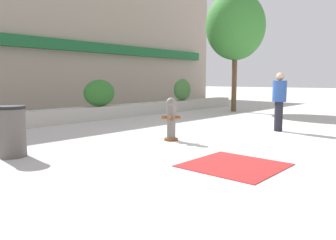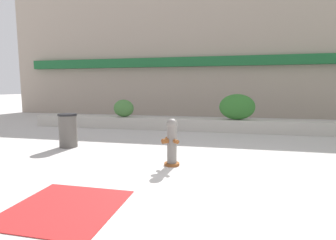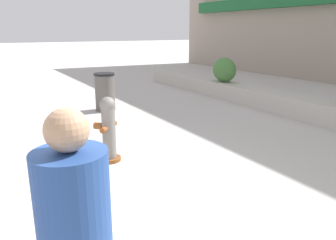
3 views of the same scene
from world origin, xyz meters
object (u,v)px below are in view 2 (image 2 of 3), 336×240
at_px(hedge_bush_1, 237,107).
at_px(fire_hydrant, 172,142).
at_px(hedge_bush_0, 124,108).
at_px(trash_bin, 68,130).

distance_m(hedge_bush_1, fire_hydrant, 5.37).
bearing_deg(hedge_bush_1, hedge_bush_0, 180.00).
relative_size(hedge_bush_1, fire_hydrant, 1.30).
xyz_separation_m(hedge_bush_1, fire_hydrant, (-1.62, -5.10, -0.46)).
bearing_deg(hedge_bush_0, fire_hydrant, -57.69).
distance_m(fire_hydrant, trash_bin, 3.62).
distance_m(hedge_bush_1, trash_bin, 6.41).
height_order(hedge_bush_0, hedge_bush_1, hedge_bush_1).
relative_size(hedge_bush_0, trash_bin, 0.91).
xyz_separation_m(hedge_bush_0, hedge_bush_1, (4.85, 0.00, 0.13)).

